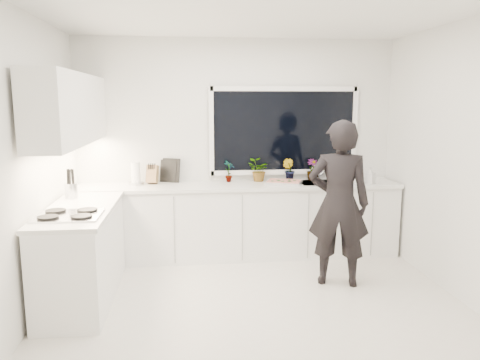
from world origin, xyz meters
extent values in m
cube|color=beige|center=(0.00, 0.00, -0.01)|extent=(4.00, 3.50, 0.02)
cube|color=white|center=(0.00, 1.76, 1.35)|extent=(4.00, 0.02, 2.70)
cube|color=white|center=(-2.01, 0.00, 1.35)|extent=(0.02, 3.50, 2.70)
cube|color=white|center=(2.01, 0.00, 1.35)|extent=(0.02, 3.50, 2.70)
cube|color=white|center=(0.00, 0.00, 2.71)|extent=(4.00, 3.50, 0.02)
cube|color=black|center=(0.60, 1.73, 1.55)|extent=(1.80, 0.02, 1.00)
cube|color=white|center=(0.00, 1.45, 0.44)|extent=(3.92, 0.58, 0.88)
cube|color=white|center=(-1.67, 0.35, 0.44)|extent=(0.58, 1.60, 0.88)
cube|color=silver|center=(0.00, 1.44, 0.90)|extent=(3.94, 0.62, 0.04)
cube|color=silver|center=(-1.67, 0.35, 0.90)|extent=(0.62, 1.60, 0.04)
cube|color=white|center=(-1.79, 0.70, 1.85)|extent=(0.34, 2.10, 0.70)
cube|color=silver|center=(1.05, 1.45, 0.87)|extent=(0.58, 0.42, 0.14)
cylinder|color=silver|center=(1.05, 1.65, 1.03)|extent=(0.03, 0.03, 0.22)
cube|color=black|center=(-1.69, 0.00, 0.94)|extent=(0.56, 0.48, 0.03)
imported|color=black|center=(0.93, 0.44, 0.87)|extent=(0.73, 0.58, 1.75)
cube|color=silver|center=(0.55, 1.42, 0.94)|extent=(0.52, 0.45, 0.03)
cube|color=red|center=(0.55, 1.42, 0.95)|extent=(0.47, 0.40, 0.01)
cylinder|color=#121BAE|center=(1.42, 1.61, 0.98)|extent=(0.15, 0.15, 0.13)
cylinder|color=white|center=(-1.26, 1.55, 1.05)|extent=(0.12, 0.12, 0.26)
cube|color=olive|center=(-1.07, 1.59, 1.03)|extent=(0.15, 0.13, 0.22)
cylinder|color=silver|center=(-1.85, 0.80, 1.00)|extent=(0.14, 0.14, 0.16)
cube|color=black|center=(-0.87, 1.69, 1.06)|extent=(0.21, 0.11, 0.28)
cube|color=black|center=(-0.85, 1.69, 1.07)|extent=(0.24, 0.12, 0.30)
imported|color=#26662D|center=(-0.12, 1.61, 1.06)|extent=(0.17, 0.17, 0.27)
imported|color=#26662D|center=(0.25, 1.61, 1.06)|extent=(0.30, 0.27, 0.29)
imported|color=#26662D|center=(0.65, 1.61, 1.06)|extent=(0.20, 0.20, 0.28)
imported|color=#26662D|center=(0.96, 1.61, 1.06)|extent=(0.19, 0.19, 0.28)
imported|color=#D8BF66|center=(1.46, 1.30, 1.07)|extent=(0.13, 0.13, 0.30)
imported|color=#D8BF66|center=(1.61, 1.30, 1.02)|extent=(0.13, 0.13, 0.21)
camera|label=1|loc=(-0.62, -4.18, 1.94)|focal=35.00mm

